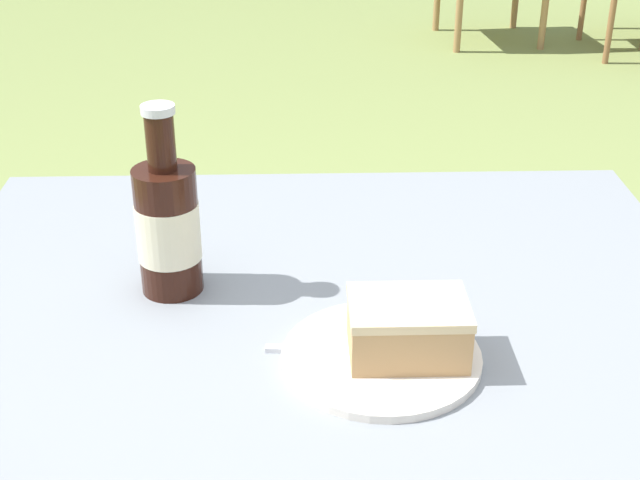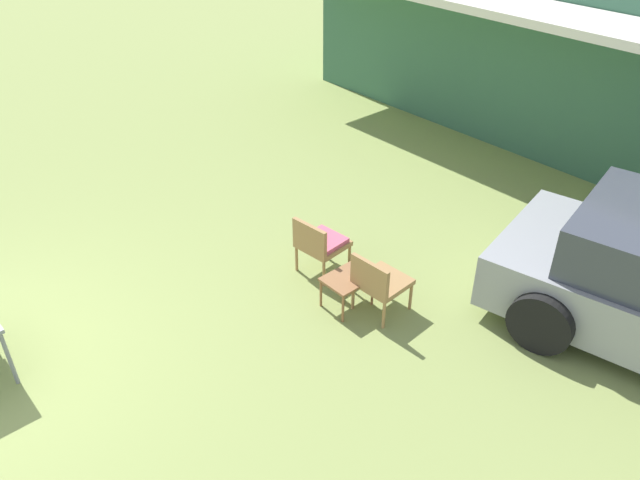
# 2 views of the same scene
# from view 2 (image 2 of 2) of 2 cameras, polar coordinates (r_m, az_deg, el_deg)

# --- Properties ---
(cabin_building) EXTENTS (8.06, 4.54, 2.96)m
(cabin_building) POSITION_cam_2_polar(r_m,az_deg,el_deg) (12.28, 19.69, 17.24)
(cabin_building) COLOR #38664C
(cabin_building) RESTS_ON ground_plane
(wicker_chair_cushioned) EXTENTS (0.56, 0.56, 0.76)m
(wicker_chair_cushioned) POSITION_cam_2_polar(r_m,az_deg,el_deg) (7.43, -0.01, -0.19)
(wicker_chair_cushioned) COLOR #9E7547
(wicker_chair_cushioned) RESTS_ON ground_plane
(wicker_chair_plain) EXTENTS (0.54, 0.54, 0.76)m
(wicker_chair_plain) POSITION_cam_2_polar(r_m,az_deg,el_deg) (6.84, 5.37, -3.74)
(wicker_chair_plain) COLOR #9E7547
(wicker_chair_plain) RESTS_ON ground_plane
(garden_side_table) EXTENTS (0.42, 0.50, 0.39)m
(garden_side_table) POSITION_cam_2_polar(r_m,az_deg,el_deg) (6.97, 2.49, -3.78)
(garden_side_table) COLOR brown
(garden_side_table) RESTS_ON ground_plane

